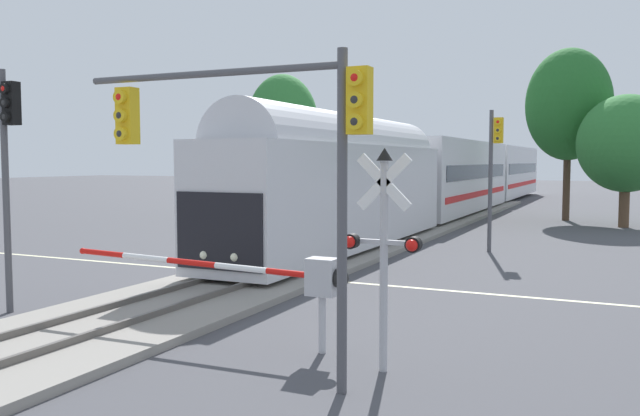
{
  "coord_description": "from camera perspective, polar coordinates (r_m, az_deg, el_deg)",
  "views": [
    {
      "loc": [
        10.0,
        -17.88,
        3.61
      ],
      "look_at": [
        0.6,
        2.48,
        2.0
      ],
      "focal_mm": 36.77,
      "sensor_mm": 36.0,
      "label": 1
    }
  ],
  "objects": [
    {
      "name": "ground_plane",
      "position": [
        20.8,
        -4.39,
        -5.9
      ],
      "size": [
        220.0,
        220.0,
        0.0
      ],
      "primitive_type": "plane",
      "color": "#47474C"
    },
    {
      "name": "road_centre_stripe",
      "position": [
        20.8,
        -4.39,
        -5.89
      ],
      "size": [
        44.0,
        0.2,
        0.01
      ],
      "color": "beige",
      "rests_on": "ground"
    },
    {
      "name": "railway_track",
      "position": [
        20.78,
        -4.39,
        -5.64
      ],
      "size": [
        4.4,
        80.0,
        0.32
      ],
      "color": "gray",
      "rests_on": "ground"
    },
    {
      "name": "commuter_train",
      "position": [
        44.12,
        11.71,
        2.89
      ],
      "size": [
        3.04,
        59.85,
        5.16
      ],
      "color": "silver",
      "rests_on": "railway_track"
    },
    {
      "name": "crossing_gate_near",
      "position": [
        12.67,
        -3.14,
        -5.91
      ],
      "size": [
        6.53,
        0.4,
        1.8
      ],
      "color": "#B7B7BC",
      "rests_on": "ground"
    },
    {
      "name": "crossing_signal_mast",
      "position": [
        11.13,
        5.53,
        -2.44
      ],
      "size": [
        1.36,
        0.44,
        3.84
      ],
      "color": "#B2B2B7",
      "rests_on": "ground"
    },
    {
      "name": "traffic_signal_far_side",
      "position": [
        26.67,
        14.92,
        4.28
      ],
      "size": [
        0.53,
        0.38,
        5.61
      ],
      "color": "#4C4C51",
      "rests_on": "ground"
    },
    {
      "name": "traffic_signal_near_right",
      "position": [
        10.61,
        -5.36,
        6.31
      ],
      "size": [
        5.33,
        0.38,
        5.31
      ],
      "color": "#4C4C51",
      "rests_on": "ground"
    },
    {
      "name": "traffic_signal_median",
      "position": [
        16.99,
        -25.54,
        4.49
      ],
      "size": [
        0.53,
        0.38,
        5.75
      ],
      "color": "#4C4C51",
      "rests_on": "ground"
    },
    {
      "name": "oak_far_right",
      "position": [
        39.17,
        25.1,
        5.09
      ],
      "size": [
        5.1,
        5.1,
        7.2
      ],
      "color": "brown",
      "rests_on": "ground"
    },
    {
      "name": "elm_centre_background",
      "position": [
        42.51,
        20.83,
        8.39
      ],
      "size": [
        5.02,
        5.02,
        10.36
      ],
      "color": "#4C3828",
      "rests_on": "ground"
    },
    {
      "name": "oak_behind_train",
      "position": [
        41.24,
        -3.27,
        7.3
      ],
      "size": [
        4.45,
        4.45,
        9.0
      ],
      "color": "brown",
      "rests_on": "ground"
    }
  ]
}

